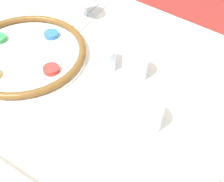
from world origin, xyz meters
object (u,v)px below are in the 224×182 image
Objects in this scene: napkin_roll at (6,176)px; cup_far at (135,66)px; cup_mid at (148,115)px; cup_near at (103,58)px; seder_plate at (24,54)px.

napkin_roll is 0.42m from cup_far.
cup_far is (0.03, 0.42, 0.01)m from napkin_roll.
cup_mid and cup_far have the same top height.
cup_near is 1.00× the size of cup_mid.
cup_far is (-0.12, 0.12, 0.00)m from cup_mid.
cup_near reaches higher than napkin_roll.
seder_plate is at bearing 133.40° from napkin_roll.
napkin_roll is at bearing -46.60° from seder_plate.
cup_near is at bearing 98.59° from napkin_roll.
cup_near reaches higher than seder_plate.
napkin_roll is 0.33m from cup_mid.
cup_far is (0.29, 0.14, 0.02)m from seder_plate.
cup_mid reaches higher than seder_plate.
seder_plate is 0.41m from cup_mid.
seder_plate is 5.15× the size of cup_far.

